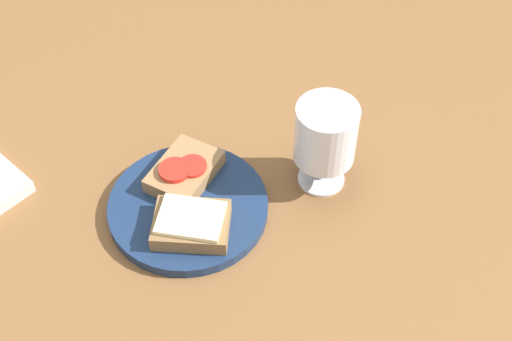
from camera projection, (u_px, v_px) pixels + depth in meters
wooden_table at (211, 209)px, 96.90cm from camera, size 140.00×140.00×3.00cm
plate at (188, 207)px, 94.21cm from camera, size 21.19×21.19×1.59cm
sandwich_with_tomato at (183, 172)px, 95.51cm from camera, size 11.34×9.33×2.86cm
sandwich_with_cheese at (191, 224)px, 89.70cm from camera, size 11.62×11.98×2.90cm
wine_glass at (326, 136)px, 91.92cm from camera, size 8.18×8.18×13.35cm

